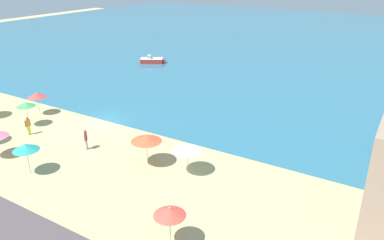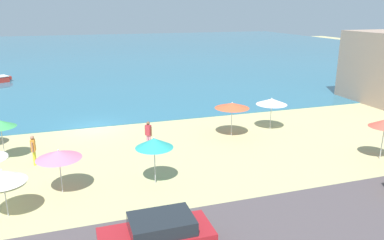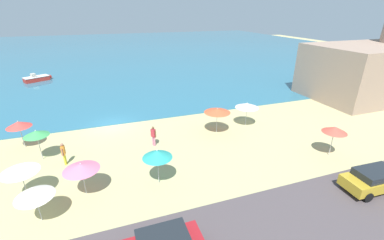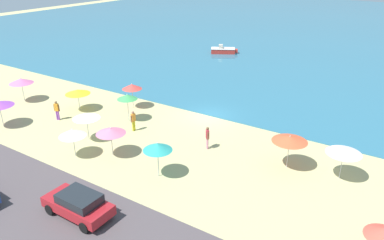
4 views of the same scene
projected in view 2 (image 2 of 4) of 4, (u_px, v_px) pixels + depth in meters
ground_plane at (94, 128)px, 28.86m from camera, size 160.00×160.00×0.00m
sea at (75, 52)px, 78.94m from camera, size 150.00×110.00×0.05m
beach_umbrella_0 at (232, 106)px, 26.42m from camera, size 2.46×2.46×2.50m
beach_umbrella_1 at (272, 102)px, 27.97m from camera, size 2.32×2.32×2.44m
beach_umbrella_2 at (59, 155)px, 18.13m from camera, size 2.20×2.20×2.30m
beach_umbrella_8 at (2, 176)px, 16.03m from camera, size 2.01×2.01×2.27m
beach_umbrella_9 at (0, 124)px, 22.09m from camera, size 1.81×1.81×2.57m
beach_umbrella_11 at (154, 143)px, 19.07m from camera, size 1.96×1.96×2.57m
bather_0 at (148, 133)px, 24.38m from camera, size 0.40×0.46×1.82m
bather_1 at (33, 148)px, 21.75m from camera, size 0.26×0.57×1.80m
parked_car_0 at (158, 234)px, 13.78m from camera, size 4.19×1.96×1.46m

